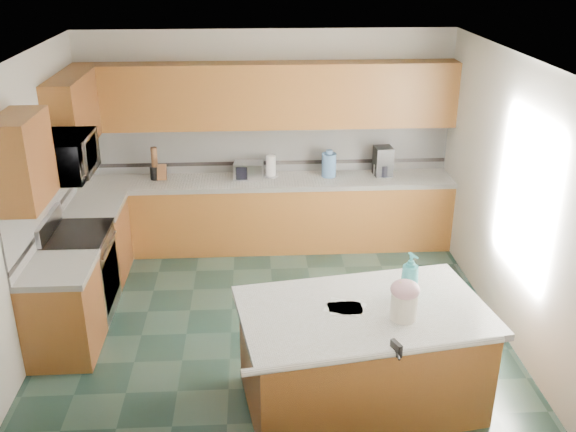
{
  "coord_description": "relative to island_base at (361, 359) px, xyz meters",
  "views": [
    {
      "loc": [
        -0.19,
        -5.53,
        3.64
      ],
      "look_at": [
        0.15,
        0.35,
        1.12
      ],
      "focal_mm": 40.0,
      "sensor_mm": 36.0,
      "label": 1
    }
  ],
  "objects": [
    {
      "name": "range_body",
      "position": [
        -2.68,
        1.62,
        0.01
      ],
      "size": [
        0.6,
        0.76,
        0.88
      ],
      "primitive_type": "cube",
      "color": "#B7B7BC",
      "rests_on": "ground"
    },
    {
      "name": "range_handle",
      "position": [
        -2.36,
        1.62,
        0.35
      ],
      "size": [
        0.02,
        0.66,
        0.02
      ],
      "primitive_type": "cylinder",
      "rotation": [
        1.57,
        0.0,
        0.0
      ],
      "color": "#B7B7BC",
      "rests_on": "range_body"
    },
    {
      "name": "treat_jar_knob",
      "position": [
        0.28,
        -0.15,
        0.79
      ],
      "size": [
        0.08,
        0.03,
        0.03
      ],
      "primitive_type": "cylinder",
      "rotation": [
        0.0,
        1.57,
        0.0
      ],
      "color": "tan",
      "rests_on": "treat_jar_lid"
    },
    {
      "name": "clamp_body",
      "position": [
        0.14,
        -0.57,
        0.5
      ],
      "size": [
        0.07,
        0.12,
        0.1
      ],
      "primitive_type": "cube",
      "rotation": [
        0.0,
        0.0,
        0.38
      ],
      "color": "black",
      "rests_on": "island_top"
    },
    {
      "name": "soap_back_cap",
      "position": [
        0.71,
        3.17,
        0.72
      ],
      "size": [
        0.02,
        0.02,
        0.03
      ],
      "primitive_type": "cylinder",
      "color": "red",
      "rests_on": "soap_bottle_back"
    },
    {
      "name": "treat_jar_lid",
      "position": [
        0.28,
        -0.15,
        0.74
      ],
      "size": [
        0.23,
        0.23,
        0.14
      ],
      "primitive_type": "ellipsoid",
      "color": "#DCA0B0",
      "rests_on": "treat_jar"
    },
    {
      "name": "left_counter_rear",
      "position": [
        -2.68,
        2.41,
        0.46
      ],
      "size": [
        0.64,
        0.82,
        0.06
      ],
      "primitive_type": "cube",
      "color": "white",
      "rests_on": "left_base_cab_rear"
    },
    {
      "name": "wall_right",
      "position": [
        1.64,
        1.12,
        0.92
      ],
      "size": [
        0.04,
        4.6,
        2.7
      ],
      "primitive_type": "cube",
      "color": "silver",
      "rests_on": "ground"
    },
    {
      "name": "island_base",
      "position": [
        0.0,
        0.0,
        0.0
      ],
      "size": [
        2.04,
        1.36,
        0.86
      ],
      "primitive_type": "cube",
      "rotation": [
        0.0,
        0.0,
        0.16
      ],
      "color": "#462312",
      "rests_on": "ground"
    },
    {
      "name": "wall_back",
      "position": [
        -0.68,
        3.44,
        0.92
      ],
      "size": [
        4.6,
        0.04,
        2.7
      ],
      "primitive_type": "cube",
      "color": "silver",
      "rests_on": "ground"
    },
    {
      "name": "paper_towel",
      "position": [
        -0.64,
        3.22,
        0.62
      ],
      "size": [
        0.12,
        0.12,
        0.27
      ],
      "primitive_type": "cylinder",
      "color": "white",
      "rests_on": "back_countertop"
    },
    {
      "name": "wall_front",
      "position": [
        -0.68,
        -1.2,
        0.92
      ],
      "size": [
        4.6,
        0.04,
        2.7
      ],
      "primitive_type": "cube",
      "color": "silver",
      "rests_on": "ground"
    },
    {
      "name": "island_bullnose",
      "position": [
        0.0,
        -0.59,
        0.46
      ],
      "size": [
        1.98,
        0.37,
        0.06
      ],
      "primitive_type": "cylinder",
      "rotation": [
        0.0,
        1.57,
        0.16
      ],
      "color": "white",
      "rests_on": "island_base"
    },
    {
      "name": "treat_jar_knob_end_r",
      "position": [
        0.32,
        -0.15,
        0.79
      ],
      "size": [
        0.04,
        0.04,
        0.04
      ],
      "primitive_type": "sphere",
      "color": "tan",
      "rests_on": "treat_jar_lid"
    },
    {
      "name": "ceiling",
      "position": [
        -0.68,
        1.12,
        2.27
      ],
      "size": [
        4.6,
        4.6,
        0.0
      ],
      "primitive_type": "plane",
      "color": "white",
      "rests_on": "ground"
    },
    {
      "name": "clamp_handle",
      "position": [
        0.14,
        -0.64,
        0.48
      ],
      "size": [
        0.02,
        0.08,
        0.02
      ],
      "primitive_type": "cylinder",
      "rotation": [
        1.57,
        0.0,
        0.0
      ],
      "color": "black",
      "rests_on": "island_top"
    },
    {
      "name": "toaster_oven",
      "position": [
        -0.92,
        3.17,
        0.59
      ],
      "size": [
        0.38,
        0.28,
        0.21
      ],
      "primitive_type": "cube",
      "rotation": [
        0.0,
        0.0,
        -0.11
      ],
      "color": "#B7B7BC",
      "rests_on": "back_countertop"
    },
    {
      "name": "toaster_oven_door",
      "position": [
        -0.92,
        3.05,
        0.59
      ],
      "size": [
        0.32,
        0.01,
        0.17
      ],
      "primitive_type": "cube",
      "color": "black",
      "rests_on": "toaster_oven"
    },
    {
      "name": "range_backguard",
      "position": [
        -2.94,
        1.62,
        0.59
      ],
      "size": [
        0.06,
        0.76,
        0.18
      ],
      "primitive_type": "cube",
      "color": "#B7B7BC",
      "rests_on": "range_body"
    },
    {
      "name": "back_accent_band",
      "position": [
        -0.68,
        3.4,
        0.61
      ],
      "size": [
        4.6,
        0.01,
        0.05
      ],
      "primitive_type": "cube",
      "color": "black",
      "rests_on": "back_countertop"
    },
    {
      "name": "paper_sheet_a",
      "position": [
        -0.15,
        0.02,
        0.49
      ],
      "size": [
        0.29,
        0.22,
        0.0
      ],
      "primitive_type": "cube",
      "rotation": [
        0.0,
        0.0,
        0.04
      ],
      "color": "white",
      "rests_on": "island_top"
    },
    {
      "name": "utensil_crock",
      "position": [
        -2.08,
        3.2,
        0.57
      ],
      "size": [
        0.13,
        0.13,
        0.17
      ],
      "primitive_type": "cylinder",
      "color": "black",
      "rests_on": "back_countertop"
    },
    {
      "name": "range_oven_door",
      "position": [
        -2.39,
        1.62,
        -0.03
      ],
      "size": [
        0.02,
        0.68,
        0.55
      ],
      "primitive_type": "cube",
      "color": "black",
      "rests_on": "range_body"
    },
    {
      "name": "left_counter_front",
      "position": [
        -2.68,
        0.88,
        0.46
      ],
      "size": [
        0.64,
        0.72,
        0.06
      ],
      "primitive_type": "cube",
      "color": "white",
      "rests_on": "left_base_cab_front"
    },
    {
      "name": "left_base_cab_front",
      "position": [
        -2.68,
        0.88,
        0.0
      ],
      "size": [
        0.6,
        0.72,
        0.86
      ],
      "primitive_type": "cube",
      "color": "#462312",
      "rests_on": "ground"
    },
    {
      "name": "wall_left",
      "position": [
        -3.0,
        1.12,
        0.92
      ],
      "size": [
        0.04,
        4.6,
        2.7
      ],
      "primitive_type": "cube",
      "color": "silver",
      "rests_on": "ground"
    },
    {
      "name": "left_base_cab_rear",
      "position": [
        -2.68,
        2.41,
        0.0
      ],
      "size": [
        0.6,
        0.82,
        0.86
      ],
      "primitive_type": "cube",
      "color": "#462312",
      "rests_on": "ground"
    },
    {
      "name": "soap_bottle_island",
      "position": [
        0.4,
        0.16,
        0.69
      ],
      "size": [
        0.21,
        0.21,
        0.4
      ],
      "primitive_type": "imported",
      "rotation": [
        0.0,
        0.0,
        0.44
      ],
      "color": "teal",
      "rests_on": "island_top"
    },
    {
      "name": "knife_block",
      "position": [
        -2.0,
        3.17,
        0.59
      ],
      "size": [
        0.11,
        0.15,
        0.22
      ],
      "primitive_type": "cube",
      "rotation": [
        -0.31,
        0.0,
        0.0
      ],
      "color": "#472814",
      "rests_on": "back_countertop"
    },
    {
      "name": "window_light_proxy",
      "position": [
        1.61,
        0.92,
        1.07
      ],
      "size": [
        0.02,
        1.4,
        1.1
      ],
      "primitive_type": "cube",
      "color": "white",
      "rests_on": "wall_right"
    },
    {
      "name": "back_countertop",
      "position": [
        -0.68,
        3.12,
        0.46
      ],
      "size": [
        4.6,
        0.64,
        0.06
      ],
      "primitive_type": "cube",
      "color": "white",
      "rests_on": "back_base_cab"
    },
    {
      "name": "coffee_maker",
      "position": [
        0.77,
        3.2,
        0.67
      ],
      "size": [
        0.23,
        0.25,
        0.37
      ],
      "primitive_type": "cube",
      "rotation": [
        0.0,
        0.0,
        0.08
      ],
      "color": "black",
      "rests_on": "back_countertop"
    },
    {
      "name": "coffee_carafe",
      "position": [
        0.77,
        3.14,
        0.57
      ],
      "size": [
        0.15,
        0.15,
        0.15
      ],
      "primitive_type": "cylinder",
      "color": "black",
      "rests_on": "back_countertop"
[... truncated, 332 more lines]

